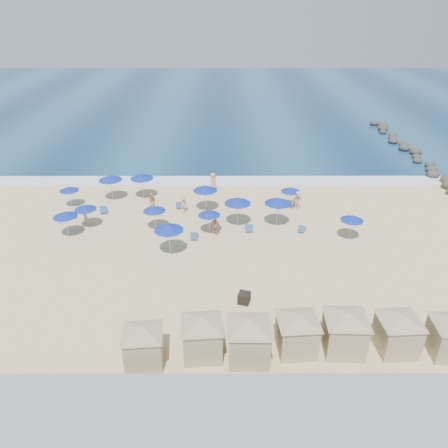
{
  "coord_description": "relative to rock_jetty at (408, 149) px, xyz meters",
  "views": [
    {
      "loc": [
        1.0,
        -27.26,
        17.41
      ],
      "look_at": [
        1.06,
        3.0,
        1.46
      ],
      "focal_mm": 35.0,
      "sensor_mm": 36.0,
      "label": 1
    }
  ],
  "objects": [
    {
      "name": "seawall",
      "position": [
        -24.01,
        -38.4,
        0.29
      ],
      "size": [
        160.0,
        6.1,
        1.22
      ],
      "color": "gray",
      "rests_on": "ground"
    },
    {
      "name": "cabana_1",
      "position": [
        -24.13,
        -34.34,
        1.24
      ],
      "size": [
        4.46,
        4.46,
        2.8
      ],
      "color": "tan",
      "rests_on": "ground"
    },
    {
      "name": "beachgoer_3",
      "position": [
        -16.28,
        -16.35,
        0.55
      ],
      "size": [
        1.29,
        0.9,
        1.82
      ],
      "primitive_type": "imported",
      "rotation": [
        0.0,
        0.0,
        0.21
      ],
      "color": "tan",
      "rests_on": "ground"
    },
    {
      "name": "surf_line",
      "position": [
        -24.01,
        -9.4,
        -0.32
      ],
      "size": [
        160.0,
        2.5,
        0.08
      ],
      "primitive_type": "cube",
      "color": "white",
      "rests_on": "ground"
    },
    {
      "name": "beach_chair_1",
      "position": [
        -33.79,
        -16.8,
        -0.1
      ],
      "size": [
        0.93,
        1.48,
        0.75
      ],
      "color": "#2A4F9A",
      "rests_on": "ground"
    },
    {
      "name": "beachgoer_2",
      "position": [
        -23.63,
        -21.0,
        0.47
      ],
      "size": [
        1.05,
        0.83,
        1.67
      ],
      "primitive_type": "imported",
      "rotation": [
        0.0,
        0.0,
        2.63
      ],
      "color": "tan",
      "rests_on": "ground"
    },
    {
      "name": "beach_chair_2",
      "position": [
        -27.08,
        -15.79,
        -0.13
      ],
      "size": [
        0.7,
        1.29,
        0.68
      ],
      "color": "#2A4F9A",
      "rests_on": "ground"
    },
    {
      "name": "umbrella_9",
      "position": [
        -16.89,
        -15.89,
        1.45
      ],
      "size": [
        1.83,
        1.83,
        2.09
      ],
      "color": "#A5A8AD",
      "rests_on": "ground"
    },
    {
      "name": "umbrella_11",
      "position": [
        -12.86,
        -21.64,
        1.48
      ],
      "size": [
        1.87,
        1.87,
        2.12
      ],
      "color": "#A5A8AD",
      "rests_on": "ground"
    },
    {
      "name": "trash_bin",
      "position": [
        -21.68,
        -29.87,
        -0.0
      ],
      "size": [
        0.89,
        0.89,
        0.72
      ],
      "primitive_type": "cube",
      "rotation": [
        0.0,
        0.0,
        -0.29
      ],
      "color": "black",
      "rests_on": "ground"
    },
    {
      "name": "beach_chair_3",
      "position": [
        -25.34,
        -21.57,
        -0.13
      ],
      "size": [
        0.57,
        1.25,
        0.68
      ],
      "color": "#2A4F9A",
      "rests_on": "ground"
    },
    {
      "name": "umbrella_2",
      "position": [
        -33.6,
        -14.0,
        1.87
      ],
      "size": [
        2.26,
        2.26,
        2.57
      ],
      "color": "#A5A8AD",
      "rests_on": "ground"
    },
    {
      "name": "cabana_0",
      "position": [
        -27.19,
        -34.89,
        1.16
      ],
      "size": [
        4.22,
        4.22,
        2.65
      ],
      "color": "tan",
      "rests_on": "ground"
    },
    {
      "name": "beach_chair_4",
      "position": [
        -20.86,
        -20.26,
        -0.11
      ],
      "size": [
        0.6,
        1.31,
        0.72
      ],
      "color": "#2A4F9A",
      "rests_on": "ground"
    },
    {
      "name": "umbrella_8",
      "position": [
        -21.8,
        -19.23,
        1.88
      ],
      "size": [
        2.28,
        2.28,
        2.59
      ],
      "color": "#A5A8AD",
      "rests_on": "ground"
    },
    {
      "name": "cabana_3",
      "position": [
        -19.01,
        -34.05,
        1.23
      ],
      "size": [
        4.43,
        4.43,
        2.78
      ],
      "color": "tan",
      "rests_on": "ground"
    },
    {
      "name": "umbrella_0",
      "position": [
        -37.05,
        -15.55,
        1.4
      ],
      "size": [
        1.79,
        1.79,
        2.03
      ],
      "color": "#A5A8AD",
      "rests_on": "ground"
    },
    {
      "name": "beachgoer_1",
      "position": [
        -29.31,
        -16.82,
        0.57
      ],
      "size": [
        0.96,
        0.78,
        1.87
      ],
      "primitive_type": "imported",
      "rotation": [
        0.0,
        0.0,
        0.08
      ],
      "color": "tan",
      "rests_on": "ground"
    },
    {
      "name": "umbrella_7",
      "position": [
        -24.6,
        -16.38,
        1.81
      ],
      "size": [
        2.2,
        2.2,
        2.51
      ],
      "color": "#A5A8AD",
      "rests_on": "ground"
    },
    {
      "name": "beachgoer_4",
      "position": [
        -24.01,
        -11.9,
        0.57
      ],
      "size": [
        1.0,
        1.09,
        1.87
      ],
      "primitive_type": "imported",
      "rotation": [
        0.0,
        0.0,
        2.16
      ],
      "color": "tan",
      "rests_on": "ground"
    },
    {
      "name": "beachgoer_5",
      "position": [
        -26.58,
        -16.86,
        0.42
      ],
      "size": [
        0.91,
        1.15,
        1.56
      ],
      "primitive_type": "imported",
      "rotation": [
        0.0,
        0.0,
        4.33
      ],
      "color": "tan",
      "rests_on": "ground"
    },
    {
      "name": "umbrella_1",
      "position": [
        -35.62,
        -21.12,
        1.56
      ],
      "size": [
        1.95,
        1.95,
        2.22
      ],
      "color": "#A5A8AD",
      "rests_on": "ground"
    },
    {
      "name": "umbrella_10",
      "position": [
        -18.46,
        -19.25,
        1.88
      ],
      "size": [
        2.28,
        2.28,
        2.59
      ],
      "color": "#A5A8AD",
      "rests_on": "ground"
    },
    {
      "name": "beachgoer_0",
      "position": [
        -34.78,
        -18.96,
        0.49
      ],
      "size": [
        0.55,
        0.7,
        1.7
      ],
      "primitive_type": "imported",
      "rotation": [
        0.0,
        0.0,
        4.97
      ],
      "color": "tan",
      "rests_on": "ground"
    },
    {
      "name": "cabana_2",
      "position": [
        -21.64,
        -34.64,
        1.33
      ],
      "size": [
        4.71,
        4.71,
        2.95
      ],
      "color": "tan",
      "rests_on": "ground"
    },
    {
      "name": "ground",
      "position": [
        -24.01,
        -24.9,
        -0.36
      ],
      "size": [
        160.0,
        160.0,
        0.0
      ],
      "primitive_type": "plane",
      "color": "beige",
      "rests_on": "ground"
    },
    {
      "name": "umbrella_3",
      "position": [
        -28.67,
        -19.96,
        1.51
      ],
      "size": [
        1.9,
        1.9,
        2.16
      ],
      "color": "#A5A8AD",
      "rests_on": "ground"
    },
    {
      "name": "cabana_5",
      "position": [
        -13.56,
        -34.04,
        1.22
      ],
      "size": [
        4.4,
        4.4,
        2.76
      ],
      "color": "tan",
      "rests_on": "ground"
    },
    {
      "name": "ocean",
      "position": [
        -24.01,
        30.1,
        -0.33
      ],
      "size": [
        160.0,
        80.0,
        0.06
      ],
      "primitive_type": "cube",
      "color": "navy",
      "rests_on": "ground"
    },
    {
      "name": "umbrella_4",
      "position": [
        -30.7,
        -13.61,
        1.86
      ],
      "size": [
        2.25,
        2.25,
        2.56
      ],
      "color": "#A5A8AD",
      "rests_on": "ground"
    },
    {
      "name": "rock_jetty",
      "position": [
        0.0,
        0.0,
        0.0
      ],
      "size": [
        2.56,
        26.66,
        0.96
      ],
      "color": "#2E2926",
      "rests_on": "ground"
    },
    {
      "name": "beach_chair_0",
      "position": [
        -36.26,
        -17.76,
        -0.12
      ],
      "size": [
        0.72,
        1.31,
        0.69
      ],
      "color": "#2A4F9A",
      "rests_on": "ground"
    },
    {
      "name": "umbrella_5",
      "position": [
        -24.14,
        -20.65,
        1.45
      ],
      "size": [
        1.84,
        1.84,
        2.09
      ],
      "color": "#A5A8AD",
      "rests_on": "ground"
    },
    {
      "name": "umbrella_12",
      "position": [
        -34.43,
        -19.61,
        1.48
      ],
      "size": [
        1.87,
        1.87,
        2.12
      ],
      "color": "#A5A8AD",
      "rests_on": "ground"
    },
    {
      "name": "beach_chair_5",
      "position": [
        -16.48,
        -20.4,
        -0.14
      ],
      "size": [
        0.92,
        1.28,
        0.64
      ],
      "color": "#2A4F9A",
      "rests_on": "ground"
    },
    {
      "name": "umbrella_6",
      "position": [
        -27.03,
        -23.85,
        1.86
      ],
      "size": [
        2.25,
        2.25,
        2.56
      ],
      "color": "#A5A8AD",
      "rests_on": "ground"
    },
    {
      "name": "cabana_4",
      "position": [
        -16.43,
        -34.02,
        1.3
      ],
      "size": [
        4.62,
        4.62,
        2.9
      ],
      "color": "tan",
      "rests_on": "ground"
    }
  ]
}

